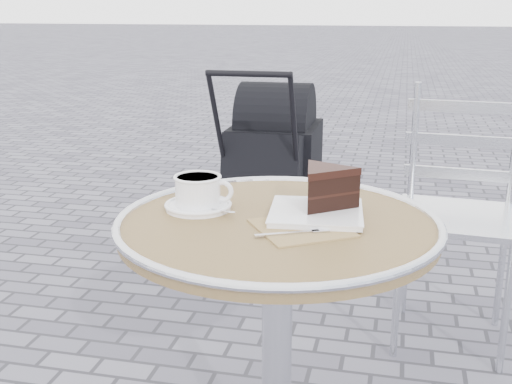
% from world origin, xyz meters
% --- Properties ---
extents(cafe_table, '(0.72, 0.72, 0.74)m').
position_xyz_m(cafe_table, '(0.00, 0.00, 0.57)').
color(cafe_table, silver).
rests_on(cafe_table, ground).
extents(cappuccino_set, '(0.17, 0.15, 0.08)m').
position_xyz_m(cappuccino_set, '(-0.20, 0.04, 0.77)').
color(cappuccino_set, white).
rests_on(cappuccino_set, cafe_table).
extents(cake_plate_set, '(0.26, 0.33, 0.11)m').
position_xyz_m(cake_plate_set, '(0.09, 0.07, 0.78)').
color(cake_plate_set, '#947451').
rests_on(cake_plate_set, cafe_table).
extents(bistro_chair, '(0.45, 0.45, 0.92)m').
position_xyz_m(bistro_chair, '(0.47, 1.01, 0.57)').
color(bistro_chair, silver).
rests_on(bistro_chair, ground).
extents(baby_stroller, '(0.43, 0.89, 0.92)m').
position_xyz_m(baby_stroller, '(-0.40, 1.89, 0.41)').
color(baby_stroller, black).
rests_on(baby_stroller, ground).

